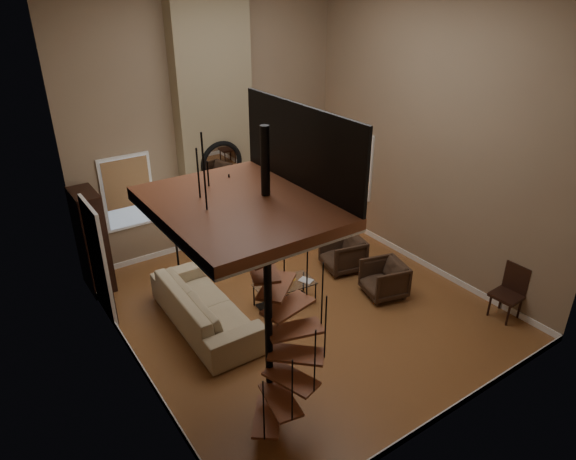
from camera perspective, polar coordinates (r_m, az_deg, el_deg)
ground at (r=9.43m, az=1.39°, el=-8.58°), size 6.00×6.50×0.01m
back_wall at (r=10.86m, az=-8.70°, el=11.98°), size 6.00×0.02×5.50m
front_wall at (r=6.05m, az=19.89°, el=-1.22°), size 6.00×0.02×5.50m
left_wall at (r=6.96m, az=-18.90°, el=2.57°), size 0.02×6.50×5.50m
right_wall at (r=10.15m, az=15.71°, el=10.30°), size 0.02×6.50×5.50m
baseboard_back at (r=11.80m, az=-7.80°, el=-0.78°), size 6.00×0.02×0.12m
baseboard_front at (r=7.62m, az=16.59°, el=-19.42°), size 6.00×0.02×0.12m
baseboard_left at (r=8.36m, az=-16.09°, el=-14.52°), size 0.02×6.50×0.12m
baseboard_right at (r=11.15m, az=14.01°, el=-3.08°), size 0.02×6.50×0.12m
chimney_breast at (r=10.69m, az=-8.24°, el=11.79°), size 1.60×0.38×5.50m
hearth at (r=11.28m, az=-6.23°, el=-2.24°), size 1.50×0.60×0.04m
firebox at (r=11.27m, az=-7.07°, el=0.71°), size 0.95×0.02×0.72m
mantel at (r=10.96m, az=-7.04°, el=3.39°), size 1.70×0.18×0.06m
mirror_frame at (r=10.73m, az=-7.43°, el=7.43°), size 0.94×0.10×0.94m
mirror_disc at (r=10.74m, az=-7.45°, el=7.44°), size 0.80×0.01×0.80m
vase_left at (r=10.72m, az=-9.79°, el=3.55°), size 0.24×0.24×0.25m
vase_right at (r=11.21m, az=-4.46°, el=4.78°), size 0.20×0.20×0.21m
window_back at (r=10.53m, az=-17.51°, el=4.13°), size 1.02×0.06×1.52m
window_right at (r=11.78m, az=7.64°, el=7.48°), size 0.06×1.02×1.52m
entry_door at (r=9.29m, az=-20.39°, el=-3.34°), size 0.10×1.05×2.16m
loft at (r=5.54m, az=-4.64°, el=3.37°), size 1.70×2.20×1.09m
spiral_stair at (r=6.37m, az=-2.15°, el=-8.19°), size 1.47×1.47×4.06m
hutch at (r=10.27m, az=-21.10°, el=-1.19°), size 0.42×0.90×2.01m
sofa at (r=8.87m, az=-9.40°, el=-8.32°), size 1.04×2.58×0.75m
armchair_near at (r=10.48m, az=6.50°, el=-2.56°), size 0.92×0.91×0.71m
armchair_far at (r=9.74m, az=11.05°, el=-5.35°), size 0.90×0.88×0.67m
coffee_table at (r=9.31m, az=-0.35°, el=-6.91°), size 1.13×0.65×0.43m
bowl at (r=9.23m, az=-0.53°, el=-5.66°), size 0.40×0.40×0.10m
book at (r=9.28m, az=1.97°, el=-5.73°), size 0.26×0.29×0.02m
floor_lamp at (r=9.69m, az=-12.73°, el=1.43°), size 0.42×0.42×1.73m
accent_lamp at (r=12.06m, az=-1.20°, el=1.11°), size 0.13×0.13×0.46m
side_chair at (r=9.72m, az=23.67°, el=-6.15°), size 0.50×0.50×1.00m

